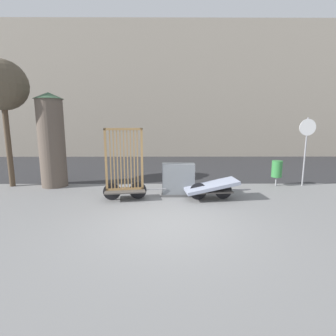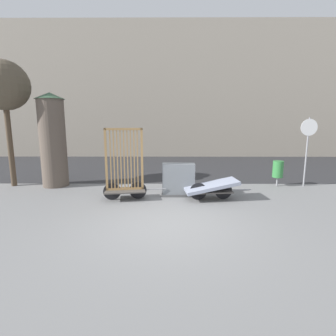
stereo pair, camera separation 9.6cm
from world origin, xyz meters
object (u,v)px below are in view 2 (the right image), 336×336
object	(u,v)px
sign_post	(308,141)
advertising_column	(53,140)
bike_cart_with_bedframe	(125,175)
trash_bin	(278,169)
utility_cabinet	(178,181)
bike_cart_with_mattress	(211,187)
street_tree	(4,87)

from	to	relation	value
sign_post	advertising_column	distance (m)	9.71
bike_cart_with_bedframe	trash_bin	bearing A→B (deg)	8.66
advertising_column	utility_cabinet	bearing A→B (deg)	-15.87
bike_cart_with_mattress	bike_cart_with_bedframe	bearing A→B (deg)	174.35
advertising_column	street_tree	world-z (taller)	street_tree
utility_cabinet	street_tree	size ratio (longest dim) A/B	0.24
bike_cart_with_bedframe	sign_post	world-z (taller)	sign_post
street_tree	advertising_column	bearing A→B (deg)	0.00
utility_cabinet	advertising_column	size ratio (longest dim) A/B	0.32
bike_cart_with_mattress	street_tree	bearing A→B (deg)	160.87
advertising_column	trash_bin	bearing A→B (deg)	-0.00
advertising_column	street_tree	size ratio (longest dim) A/B	0.75
bike_cart_with_mattress	utility_cabinet	bearing A→B (deg)	151.66
bike_cart_with_mattress	sign_post	size ratio (longest dim) A/B	0.84
bike_cart_with_mattress	advertising_column	size ratio (longest dim) A/B	0.62
trash_bin	street_tree	bearing A→B (deg)	180.00
trash_bin	street_tree	xyz separation A→B (m)	(-10.32, 0.00, 3.10)
bike_cart_with_bedframe	advertising_column	world-z (taller)	advertising_column
sign_post	bike_cart_with_mattress	bearing A→B (deg)	-155.46
bike_cart_with_bedframe	sign_post	size ratio (longest dim) A/B	0.87
bike_cart_with_mattress	sign_post	distance (m)	4.50
sign_post	street_tree	size ratio (longest dim) A/B	0.56
bike_cart_with_mattress	utility_cabinet	size ratio (longest dim) A/B	1.94
sign_post	advertising_column	world-z (taller)	advertising_column
bike_cart_with_mattress	sign_post	world-z (taller)	sign_post
bike_cart_with_mattress	street_tree	world-z (taller)	street_tree
utility_cabinet	street_tree	bearing A→B (deg)	168.09
bike_cart_with_mattress	advertising_column	bearing A→B (deg)	157.22
bike_cart_with_mattress	advertising_column	world-z (taller)	advertising_column
utility_cabinet	trash_bin	world-z (taller)	utility_cabinet
utility_cabinet	advertising_column	world-z (taller)	advertising_column
trash_bin	street_tree	world-z (taller)	street_tree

